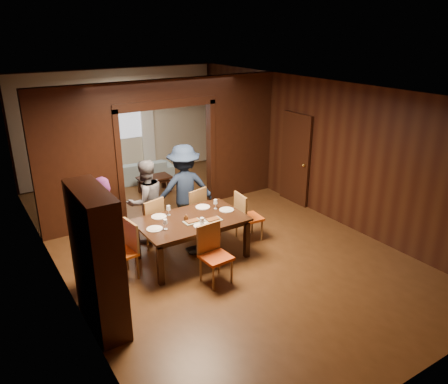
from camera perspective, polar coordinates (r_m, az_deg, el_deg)
floor at (r=8.68m, az=-2.44°, el=-5.91°), size 9.00×9.00×0.00m
ceiling at (r=7.80m, az=-2.78°, el=13.43°), size 5.50×9.00×0.02m
room_walls at (r=9.72m, az=-8.23°, el=6.39°), size 5.52×9.01×2.90m
person_purple at (r=6.97m, az=-15.57°, el=-5.44°), size 0.60×0.76×1.82m
person_grey at (r=8.35m, az=-10.15°, el=-1.24°), size 0.85×0.70×1.62m
person_navy at (r=8.66m, az=-5.21°, el=0.42°), size 1.27×0.89×1.79m
sofa at (r=11.86m, az=-11.35°, el=2.69°), size 1.98×0.98×0.56m
serving_bowl at (r=7.78m, az=-4.07°, el=-2.78°), size 0.29×0.29×0.07m
dining_table at (r=7.80m, az=-4.21°, el=-6.08°), size 1.85×1.15×0.76m
coffee_table at (r=11.01m, az=-9.03°, el=0.98°), size 0.80×0.50×0.40m
chair_left at (r=7.33m, az=-13.26°, el=-7.60°), size 0.49×0.49×0.97m
chair_right at (r=8.41m, az=3.33°, el=-3.17°), size 0.48×0.48×0.97m
chair_far_l at (r=8.30m, az=-9.86°, el=-3.82°), size 0.54×0.54×0.97m
chair_far_r at (r=8.69m, az=-4.30°, el=-2.37°), size 0.54×0.54×0.97m
chair_near at (r=7.03m, az=-1.06°, el=-8.29°), size 0.47×0.47×0.97m
hutch at (r=6.12m, az=-16.24°, el=-8.50°), size 0.40×1.20×2.00m
door_right at (r=10.16m, az=9.31°, el=4.29°), size 0.06×0.90×2.10m
window_far at (r=12.00m, az=-13.48°, el=9.77°), size 1.20×0.03×1.30m
curtain_left at (r=11.84m, az=-16.66°, el=7.09°), size 0.35×0.06×2.40m
curtain_right at (r=12.32m, az=-9.94°, el=8.17°), size 0.35×0.06×2.40m
plate_left at (r=7.34m, az=-9.05°, el=-4.77°), size 0.27×0.27×0.01m
plate_far_l at (r=7.78m, az=-8.50°, el=-3.19°), size 0.27×0.27×0.01m
plate_far_r at (r=8.11m, az=-2.79°, el=-1.95°), size 0.27×0.27×0.01m
plate_right at (r=7.98m, az=0.33°, el=-2.33°), size 0.27×0.27×0.01m
plate_near at (r=7.38m, az=-2.96°, el=-4.39°), size 0.27×0.27×0.01m
platter_a at (r=7.51m, az=-4.14°, el=-3.83°), size 0.30×0.20×0.04m
platter_b at (r=7.56m, az=-1.47°, el=-3.62°), size 0.30×0.20×0.04m
wineglass_left at (r=7.28m, az=-7.67°, el=-4.21°), size 0.08×0.08×0.18m
wineglass_far at (r=7.80m, az=-7.26°, el=-2.39°), size 0.08×0.08×0.18m
wineglass_right at (r=8.00m, az=-1.11°, el=-1.59°), size 0.08×0.08×0.18m
tumbler at (r=7.36m, az=-2.89°, el=-3.89°), size 0.07×0.07×0.14m
condiment_jar at (r=7.55m, az=-4.98°, el=-3.41°), size 0.08×0.08×0.11m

